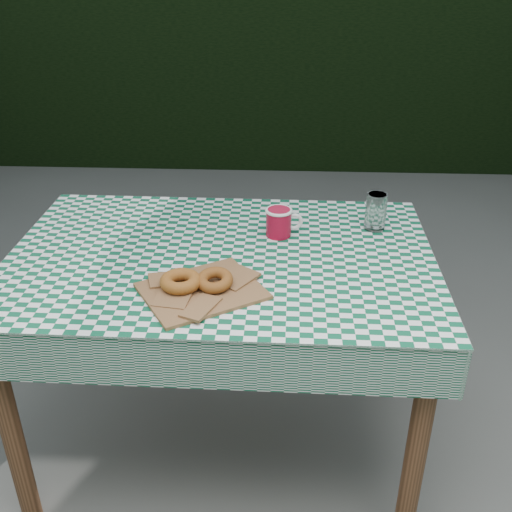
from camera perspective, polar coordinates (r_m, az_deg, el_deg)
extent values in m
plane|color=#585853|center=(2.23, -5.00, -18.28)|extent=(60.00, 60.00, 0.00)
cube|color=black|center=(4.77, -0.41, 19.80)|extent=(7.00, 0.70, 1.80)
cube|color=#51311B|center=(2.03, -3.06, -9.36)|extent=(1.28, 0.86, 0.75)
cube|color=#0C5133|center=(1.82, -3.36, 0.06)|extent=(1.30, 0.88, 0.01)
cube|color=#8A603C|center=(1.63, -5.14, -3.22)|extent=(0.39, 0.37, 0.02)
torus|color=#9B5E20|center=(1.63, -7.16, -2.39)|extent=(0.13, 0.13, 0.04)
torus|color=brown|center=(1.63, -3.94, -2.29)|extent=(0.12, 0.12, 0.03)
cylinder|color=silver|center=(1.99, 11.28, 4.16)|extent=(0.09, 0.09, 0.12)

